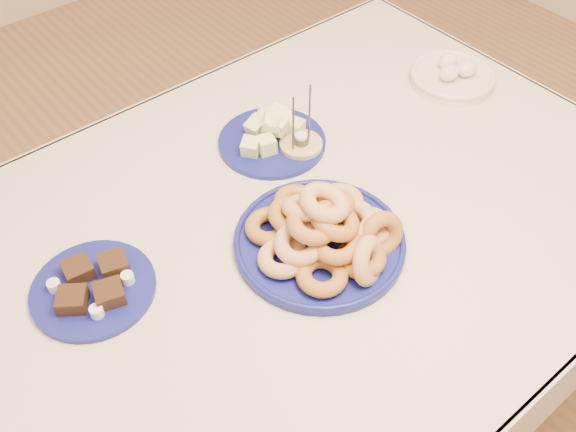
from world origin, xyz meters
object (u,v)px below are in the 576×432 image
at_px(dining_table, 273,269).
at_px(brownie_plate, 93,287).
at_px(donut_platter, 324,233).
at_px(melon_plate, 272,134).
at_px(egg_bowl, 452,76).
at_px(candle_holder, 301,145).

relative_size(dining_table, brownie_plate, 5.75).
bearing_deg(donut_platter, dining_table, 124.70).
distance_m(melon_plate, brownie_plate, 0.54).
height_order(melon_plate, brownie_plate, melon_plate).
bearing_deg(dining_table, egg_bowl, 9.60).
height_order(melon_plate, candle_holder, candle_holder).
distance_m(brownie_plate, egg_bowl, 1.02).
distance_m(dining_table, candle_holder, 0.29).
xyz_separation_m(candle_holder, egg_bowl, (0.46, -0.05, 0.01)).
xyz_separation_m(dining_table, candle_holder, (0.21, 0.16, 0.12)).
xyz_separation_m(donut_platter, melon_plate, (0.12, 0.31, -0.02)).
height_order(dining_table, egg_bowl, egg_bowl).
bearing_deg(donut_platter, egg_bowl, 17.99).
xyz_separation_m(donut_platter, brownie_plate, (-0.40, 0.19, -0.03)).
bearing_deg(donut_platter, brownie_plate, 154.57).
relative_size(brownie_plate, egg_bowl, 1.25).
bearing_deg(dining_table, donut_platter, -55.30).
bearing_deg(donut_platter, candle_holder, 58.24).
height_order(donut_platter, egg_bowl, donut_platter).
distance_m(melon_plate, egg_bowl, 0.51).
bearing_deg(brownie_plate, donut_platter, -25.43).
bearing_deg(egg_bowl, donut_platter, -162.01).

